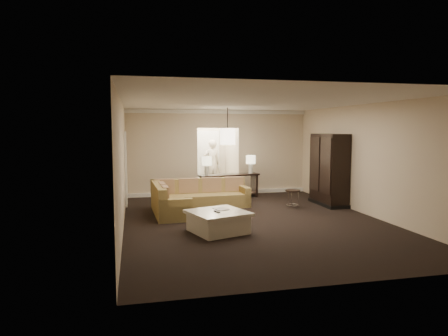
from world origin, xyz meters
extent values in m
plane|color=black|center=(0.00, 0.00, 0.00)|extent=(8.00, 8.00, 0.00)
cube|color=beige|center=(0.00, 4.00, 1.40)|extent=(6.00, 0.04, 2.80)
cube|color=beige|center=(0.00, -4.00, 1.40)|extent=(6.00, 0.04, 2.80)
cube|color=beige|center=(-3.00, 0.00, 1.40)|extent=(0.04, 8.00, 2.80)
cube|color=beige|center=(3.00, 0.00, 1.40)|extent=(0.04, 8.00, 2.80)
cube|color=white|center=(0.00, 0.00, 2.80)|extent=(6.00, 8.00, 0.02)
cube|color=white|center=(0.00, 3.95, 2.73)|extent=(6.00, 0.10, 0.12)
cube|color=white|center=(0.00, 3.95, 0.06)|extent=(6.00, 0.10, 0.12)
cube|color=white|center=(-2.97, 2.80, 1.05)|extent=(0.05, 0.90, 2.10)
cube|color=silver|center=(0.00, 5.00, 0.00)|extent=(1.40, 2.00, 0.01)
cube|color=beige|center=(-0.70, 5.00, 1.40)|extent=(0.04, 2.00, 2.80)
cube|color=beige|center=(0.70, 5.00, 1.40)|extent=(0.04, 2.00, 2.80)
cube|color=beige|center=(0.00, 6.00, 1.40)|extent=(1.40, 0.04, 2.80)
cube|color=white|center=(0.00, 5.97, 1.05)|extent=(0.90, 0.05, 2.10)
cube|color=brown|center=(-0.95, 1.86, 0.19)|extent=(2.69, 0.90, 0.37)
cube|color=brown|center=(-1.85, 0.80, 0.19)|extent=(0.85, 1.27, 0.37)
cube|color=brown|center=(-0.96, 2.15, 0.58)|extent=(2.67, 0.32, 0.41)
cube|color=brown|center=(-2.16, 1.23, 0.58)|extent=(0.29, 2.14, 0.41)
cube|color=brown|center=(0.29, 1.90, 0.28)|extent=(0.21, 0.81, 0.55)
cube|color=brown|center=(-1.83, 0.27, 0.28)|extent=(0.81, 0.21, 0.55)
cube|color=#967250|center=(-1.94, 2.07, 0.60)|extent=(0.56, 0.16, 0.41)
cube|color=#967250|center=(-1.27, 2.09, 0.60)|extent=(0.56, 0.16, 0.41)
cube|color=#967250|center=(-0.61, 2.12, 0.60)|extent=(0.56, 0.16, 0.41)
cube|color=#967250|center=(0.06, 2.14, 0.60)|extent=(0.56, 0.16, 0.41)
cube|color=#967250|center=(-2.05, 1.32, 0.60)|extent=(0.16, 0.54, 0.41)
cube|color=#967250|center=(-2.03, 0.70, 0.60)|extent=(0.16, 0.54, 0.41)
cube|color=silver|center=(-1.04, -0.83, 0.19)|extent=(1.26, 1.26, 0.38)
cube|color=silver|center=(-1.04, -0.83, 0.41)|extent=(1.40, 1.40, 0.07)
cube|color=black|center=(-1.08, -0.90, 0.46)|extent=(0.11, 0.19, 0.02)
cube|color=beige|center=(-0.93, -0.62, 0.45)|extent=(0.34, 0.39, 0.01)
cube|color=black|center=(0.18, 3.20, 0.73)|extent=(1.99, 0.77, 0.05)
cube|color=black|center=(-0.69, 3.05, 0.35)|extent=(0.14, 0.40, 0.71)
cube|color=black|center=(1.05, 3.35, 0.35)|extent=(0.14, 0.40, 0.71)
cube|color=black|center=(0.18, 3.20, 0.11)|extent=(1.90, 0.71, 0.04)
cube|color=black|center=(2.70, 1.47, 1.02)|extent=(0.56, 1.36, 2.03)
cube|color=black|center=(2.41, 1.13, 1.16)|extent=(0.03, 0.60, 1.55)
cube|color=black|center=(2.41, 1.81, 1.16)|extent=(0.03, 0.60, 1.55)
cube|color=black|center=(2.70, 1.47, 0.05)|extent=(0.60, 1.41, 0.10)
cylinder|color=black|center=(1.49, 1.20, 0.49)|extent=(0.40, 0.40, 0.04)
torus|color=silver|center=(1.49, 1.20, 0.09)|extent=(0.33, 0.33, 0.02)
cylinder|color=silver|center=(1.64, 1.18, 0.24)|extent=(0.02, 0.02, 0.48)
cylinder|color=silver|center=(1.42, 1.34, 0.24)|extent=(0.02, 0.02, 0.48)
cylinder|color=silver|center=(1.39, 1.07, 0.24)|extent=(0.02, 0.02, 0.48)
cylinder|color=silver|center=(-0.56, 3.07, 0.91)|extent=(0.14, 0.14, 0.31)
cylinder|color=#FFF0BF|center=(-0.56, 3.07, 1.19)|extent=(0.30, 0.30, 0.27)
cylinder|color=silver|center=(0.92, 3.33, 0.91)|extent=(0.14, 0.14, 0.31)
cylinder|color=#FFF0BF|center=(0.92, 3.33, 1.19)|extent=(0.30, 0.30, 0.27)
cylinder|color=black|center=(0.00, 2.70, 2.50)|extent=(0.02, 0.02, 0.60)
cube|color=#F4E0BE|center=(0.00, 2.70, 1.95)|extent=(0.38, 0.38, 0.48)
imported|color=beige|center=(0.09, 5.60, 0.98)|extent=(0.77, 0.57, 1.97)
camera|label=1|loc=(-2.76, -8.91, 2.18)|focal=32.00mm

